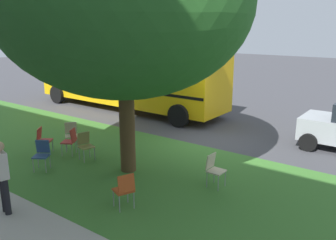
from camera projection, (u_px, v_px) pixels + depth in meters
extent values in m
plane|color=#424247|center=(204.00, 144.00, 12.71)|extent=(80.00, 80.00, 0.00)
cube|color=#3D752D|center=(148.00, 173.00, 10.21)|extent=(48.00, 6.00, 0.01)
cylinder|color=brown|center=(127.00, 120.00, 10.03)|extent=(0.44, 0.44, 3.06)
ellipsoid|color=#2D6B28|center=(123.00, 2.00, 9.22)|extent=(6.78, 6.78, 5.01)
cube|color=beige|center=(71.00, 136.00, 12.19)|extent=(0.57, 0.58, 0.04)
cube|color=beige|center=(71.00, 128.00, 12.30)|extent=(0.31, 0.37, 0.40)
cylinder|color=gray|center=(67.00, 144.00, 12.04)|extent=(0.02, 0.02, 0.42)
cylinder|color=gray|center=(78.00, 143.00, 12.15)|extent=(0.02, 0.02, 0.42)
cylinder|color=gray|center=(66.00, 141.00, 12.36)|extent=(0.02, 0.02, 0.42)
cylinder|color=gray|center=(77.00, 140.00, 12.46)|extent=(0.02, 0.02, 0.42)
cube|color=#B7332D|center=(45.00, 141.00, 11.68)|extent=(0.57, 0.58, 0.04)
cube|color=#B7332D|center=(39.00, 134.00, 11.62)|extent=(0.31, 0.37, 0.40)
cylinder|color=gray|center=(49.00, 149.00, 11.57)|extent=(0.02, 0.02, 0.42)
cylinder|color=gray|center=(53.00, 145.00, 11.92)|extent=(0.02, 0.02, 0.42)
cylinder|color=gray|center=(39.00, 149.00, 11.56)|extent=(0.02, 0.02, 0.42)
cylinder|color=gray|center=(43.00, 145.00, 11.91)|extent=(0.02, 0.02, 0.42)
cube|color=olive|center=(86.00, 147.00, 11.09)|extent=(0.50, 0.51, 0.04)
cube|color=olive|center=(83.00, 138.00, 11.16)|extent=(0.19, 0.41, 0.40)
cylinder|color=gray|center=(84.00, 157.00, 10.91)|extent=(0.02, 0.02, 0.42)
cylinder|color=gray|center=(95.00, 154.00, 11.12)|extent=(0.02, 0.02, 0.42)
cylinder|color=gray|center=(79.00, 154.00, 11.16)|extent=(0.02, 0.02, 0.42)
cylinder|color=gray|center=(90.00, 151.00, 11.38)|extent=(0.02, 0.02, 0.42)
cube|color=#B7332D|center=(68.00, 142.00, 11.56)|extent=(0.56, 0.56, 0.04)
cube|color=#B7332D|center=(73.00, 135.00, 11.48)|extent=(0.27, 0.39, 0.40)
cylinder|color=gray|center=(66.00, 146.00, 11.81)|extent=(0.02, 0.02, 0.42)
cylinder|color=gray|center=(62.00, 150.00, 11.47)|extent=(0.02, 0.02, 0.42)
cylinder|color=gray|center=(76.00, 147.00, 11.78)|extent=(0.02, 0.02, 0.42)
cylinder|color=gray|center=(72.00, 151.00, 11.43)|extent=(0.02, 0.02, 0.42)
cube|color=beige|center=(216.00, 171.00, 9.24)|extent=(0.41, 0.43, 0.04)
cube|color=beige|center=(211.00, 161.00, 9.28)|extent=(0.10, 0.40, 0.40)
cylinder|color=gray|center=(218.00, 183.00, 9.06)|extent=(0.02, 0.02, 0.42)
cylinder|color=gray|center=(225.00, 179.00, 9.33)|extent=(0.02, 0.02, 0.42)
cylinder|color=gray|center=(207.00, 180.00, 9.26)|extent=(0.02, 0.02, 0.42)
cylinder|color=gray|center=(214.00, 175.00, 9.53)|extent=(0.02, 0.02, 0.42)
cube|color=#335184|center=(41.00, 156.00, 10.29)|extent=(0.57, 0.57, 0.04)
cube|color=#335184|center=(43.00, 146.00, 10.40)|extent=(0.38, 0.29, 0.40)
cylinder|color=gray|center=(33.00, 166.00, 10.20)|extent=(0.02, 0.02, 0.42)
cylinder|color=gray|center=(46.00, 166.00, 10.18)|extent=(0.02, 0.02, 0.42)
cylinder|color=gray|center=(38.00, 161.00, 10.52)|extent=(0.02, 0.02, 0.42)
cylinder|color=gray|center=(50.00, 162.00, 10.51)|extent=(0.02, 0.02, 0.42)
cube|color=#C64C1E|center=(123.00, 190.00, 8.17)|extent=(0.53, 0.54, 0.04)
cube|color=#C64C1E|center=(126.00, 183.00, 7.96)|extent=(0.23, 0.40, 0.40)
cylinder|color=gray|center=(128.00, 194.00, 8.46)|extent=(0.02, 0.02, 0.42)
cylinder|color=gray|center=(114.00, 198.00, 8.28)|extent=(0.02, 0.02, 0.42)
cylinder|color=gray|center=(134.00, 200.00, 8.18)|extent=(0.02, 0.02, 0.42)
cylinder|color=gray|center=(119.00, 204.00, 8.00)|extent=(0.02, 0.02, 0.42)
cylinder|color=black|center=(308.00, 142.00, 11.95)|extent=(0.60, 0.18, 0.60)
cylinder|color=black|center=(321.00, 130.00, 13.31)|extent=(0.60, 0.18, 0.60)
cube|color=yellow|center=(127.00, 77.00, 17.72)|extent=(10.40, 2.44, 2.50)
cube|color=black|center=(127.00, 84.00, 17.81)|extent=(10.30, 2.46, 0.12)
cube|color=black|center=(127.00, 58.00, 17.49)|extent=(10.30, 2.46, 0.56)
cylinder|color=black|center=(57.00, 94.00, 19.32)|extent=(0.96, 0.28, 0.96)
cylinder|color=black|center=(93.00, 88.00, 21.29)|extent=(0.96, 0.28, 0.96)
cylinder|color=black|center=(179.00, 116.00, 14.75)|extent=(0.96, 0.28, 0.96)
cylinder|color=black|center=(209.00, 105.00, 16.72)|extent=(0.96, 0.28, 0.96)
cylinder|color=black|center=(7.00, 197.00, 7.89)|extent=(0.14, 0.14, 0.85)
cylinder|color=black|center=(4.00, 194.00, 8.02)|extent=(0.14, 0.14, 0.85)
cube|color=silver|center=(1.00, 165.00, 7.77)|extent=(0.40, 0.28, 0.60)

